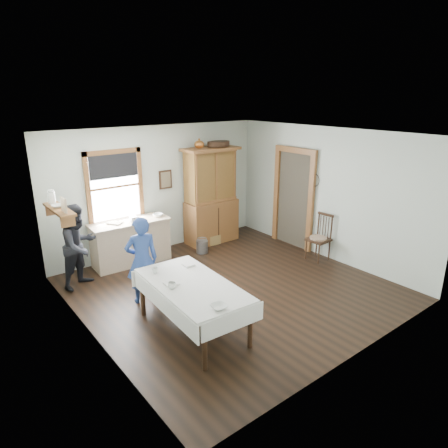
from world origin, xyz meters
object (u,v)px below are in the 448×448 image
object	(u,v)px
china_hutch	(211,196)
pail	(202,247)
spindle_chair	(319,237)
wicker_basket	(211,239)
work_counter	(131,242)
dining_table	(193,307)
figure_dark	(80,249)
woman_blue	(142,263)

from	to	relation	value
china_hutch	pail	xyz separation A→B (m)	(-0.59, -0.45, -0.96)
china_hutch	spindle_chair	distance (m)	2.57
wicker_basket	work_counter	bearing A→B (deg)	176.50
china_hutch	pail	bearing A→B (deg)	-142.23
spindle_chair	wicker_basket	distance (m)	2.47
dining_table	pail	world-z (taller)	dining_table
work_counter	figure_dark	distance (m)	1.22
pail	figure_dark	distance (m)	2.65
work_counter	woman_blue	xyz separation A→B (m)	(-0.54, -1.57, 0.23)
china_hutch	wicker_basket	size ratio (longest dim) A/B	5.80
dining_table	china_hutch	bearing A→B (deg)	49.43
pail	wicker_basket	bearing A→B (deg)	33.72
woman_blue	figure_dark	distance (m)	1.35
pail	wicker_basket	size ratio (longest dim) A/B	0.73
spindle_chair	figure_dark	xyz separation A→B (m)	(-4.27, 1.87, 0.21)
spindle_chair	woman_blue	distance (m)	3.73
wicker_basket	figure_dark	world-z (taller)	figure_dark
dining_table	pail	size ratio (longest dim) A/B	6.89
figure_dark	china_hutch	bearing A→B (deg)	-19.21
woman_blue	spindle_chair	bearing A→B (deg)	-176.14
work_counter	figure_dark	world-z (taller)	figure_dark
work_counter	woman_blue	bearing A→B (deg)	-106.02
dining_table	woman_blue	world-z (taller)	woman_blue
work_counter	spindle_chair	xyz separation A→B (m)	(3.13, -2.23, 0.04)
pail	work_counter	bearing A→B (deg)	163.69
work_counter	figure_dark	size ratio (longest dim) A/B	1.12
work_counter	spindle_chair	distance (m)	3.85
spindle_chair	woman_blue	bearing A→B (deg)	166.31
work_counter	spindle_chair	bearing A→B (deg)	-32.63
china_hutch	wicker_basket	bearing A→B (deg)	-131.73
china_hutch	wicker_basket	xyz separation A→B (m)	(-0.13, -0.14, -0.98)
woman_blue	figure_dark	world-z (taller)	figure_dark
wicker_basket	spindle_chair	bearing A→B (deg)	-60.00
spindle_chair	pail	xyz separation A→B (m)	(-1.68, 1.80, -0.35)
spindle_chair	pail	distance (m)	2.49
dining_table	woman_blue	bearing A→B (deg)	96.97
woman_blue	china_hutch	bearing A→B (deg)	-134.26
woman_blue	work_counter	bearing A→B (deg)	-94.85
work_counter	dining_table	bearing A→B (deg)	-95.01
dining_table	work_counter	bearing A→B (deg)	82.22
dining_table	woman_blue	xyz separation A→B (m)	(-0.15, 1.24, 0.30)
china_hutch	spindle_chair	size ratio (longest dim) A/B	2.23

